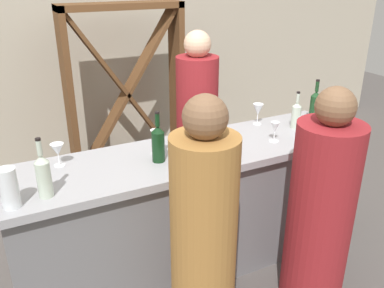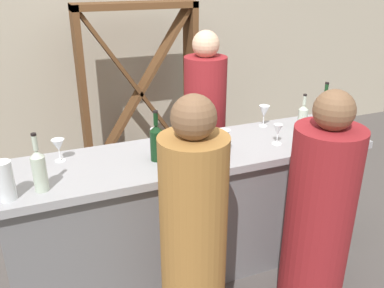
{
  "view_description": "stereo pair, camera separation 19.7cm",
  "coord_description": "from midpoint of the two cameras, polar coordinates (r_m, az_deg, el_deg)",
  "views": [
    {
      "loc": [
        -1.08,
        -2.17,
        2.01
      ],
      "look_at": [
        0.0,
        0.0,
        0.96
      ],
      "focal_mm": 38.38,
      "sensor_mm": 36.0,
      "label": 1
    },
    {
      "loc": [
        -0.9,
        -2.25,
        2.01
      ],
      "look_at": [
        0.0,
        0.0,
        0.96
      ],
      "focal_mm": 38.38,
      "sensor_mm": 36.0,
      "label": 2
    }
  ],
  "objects": [
    {
      "name": "wine_glass_far_right",
      "position": [
        3.11,
        11.79,
        4.37
      ],
      "size": [
        0.08,
        0.08,
        0.16
      ],
      "color": "white",
      "rests_on": "bar_counter"
    },
    {
      "name": "wine_bottle_center_dark_green",
      "position": [
        2.63,
        4.17,
        1.47
      ],
      "size": [
        0.07,
        0.07,
        0.32
      ],
      "color": "black",
      "rests_on": "bar_counter"
    },
    {
      "name": "person_center_guest",
      "position": [
        2.6,
        19.32,
        -9.71
      ],
      "size": [
        0.45,
        0.45,
        1.43
      ],
      "rotation": [
        0.0,
        0.0,
        1.73
      ],
      "color": "maroon",
      "rests_on": "ground"
    },
    {
      "name": "wine_bottle_second_right_clear_pale",
      "position": [
        3.09,
        16.91,
        3.57
      ],
      "size": [
        0.07,
        0.07,
        0.28
      ],
      "color": "#B7C6B2",
      "rests_on": "bar_counter"
    },
    {
      "name": "wine_glass_near_right",
      "position": [
        2.61,
        6.64,
        0.95
      ],
      "size": [
        0.08,
        0.08,
        0.16
      ],
      "color": "white",
      "rests_on": "bar_counter"
    },
    {
      "name": "water_pitcher",
      "position": [
        2.24,
        -22.31,
        -4.81
      ],
      "size": [
        0.09,
        0.09,
        0.21
      ],
      "color": "silver",
      "rests_on": "bar_counter"
    },
    {
      "name": "person_right_guest",
      "position": [
        3.48,
        3.41,
        1.63
      ],
      "size": [
        0.36,
        0.36,
        1.57
      ],
      "rotation": [
        0.0,
        0.0,
        -1.61
      ],
      "color": "maroon",
      "rests_on": "ground"
    },
    {
      "name": "wine_bottle_rightmost_olive_green",
      "position": [
        3.29,
        19.51,
        4.72
      ],
      "size": [
        0.08,
        0.08,
        0.32
      ],
      "color": "#193D1E",
      "rests_on": "bar_counter"
    },
    {
      "name": "back_wall",
      "position": [
        4.56,
        -9.43,
        15.33
      ],
      "size": [
        8.0,
        0.1,
        2.8
      ],
      "primitive_type": "cube",
      "color": "#B2A893",
      "rests_on": "ground"
    },
    {
      "name": "wine_bottle_second_left_dark_green",
      "position": [
        2.5,
        -2.71,
        0.29
      ],
      "size": [
        0.08,
        0.08,
        0.32
      ],
      "color": "black",
      "rests_on": "bar_counter"
    },
    {
      "name": "wine_glass_near_center",
      "position": [
        2.81,
        13.83,
        1.78
      ],
      "size": [
        0.07,
        0.07,
        0.14
      ],
      "color": "white",
      "rests_on": "bar_counter"
    },
    {
      "name": "bar_counter",
      "position": [
        2.88,
        1.99,
        -9.26
      ],
      "size": [
        2.43,
        0.63,
        0.91
      ],
      "color": "slate",
      "rests_on": "ground"
    },
    {
      "name": "person_left_guest",
      "position": [
        2.21,
        2.83,
        -13.46
      ],
      "size": [
        0.4,
        0.4,
        1.49
      ],
      "rotation": [
        0.0,
        0.0,
        1.4
      ],
      "color": "#9E6B33",
      "rests_on": "ground"
    },
    {
      "name": "wine_rack",
      "position": [
        4.17,
        -5.98,
        7.19
      ],
      "size": [
        1.17,
        0.28,
        1.72
      ],
      "color": "brown",
      "rests_on": "ground"
    },
    {
      "name": "wine_glass_far_left",
      "position": [
        2.6,
        -2.98,
        1.14
      ],
      "size": [
        0.06,
        0.06,
        0.16
      ],
      "color": "white",
      "rests_on": "bar_counter"
    },
    {
      "name": "wine_glass_near_left",
      "position": [
        2.83,
        17.7,
        2.09
      ],
      "size": [
        0.07,
        0.07,
        0.18
      ],
      "color": "white",
      "rests_on": "bar_counter"
    },
    {
      "name": "wine_bottle_leftmost_clear_pale",
      "position": [
        2.26,
        -18.16,
        -3.4
      ],
      "size": [
        0.08,
        0.08,
        0.33
      ],
      "color": "#B7C6B2",
      "rests_on": "bar_counter"
    },
    {
      "name": "ground_plane",
      "position": [
        3.15,
        1.87,
        -16.35
      ],
      "size": [
        12.0,
        12.0,
        0.0
      ],
      "primitive_type": "plane",
      "color": "#4C4744"
    },
    {
      "name": "wine_glass_far_center",
      "position": [
        2.59,
        -16.02,
        -0.28
      ],
      "size": [
        0.08,
        0.08,
        0.14
      ],
      "color": "white",
      "rests_on": "bar_counter"
    }
  ]
}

